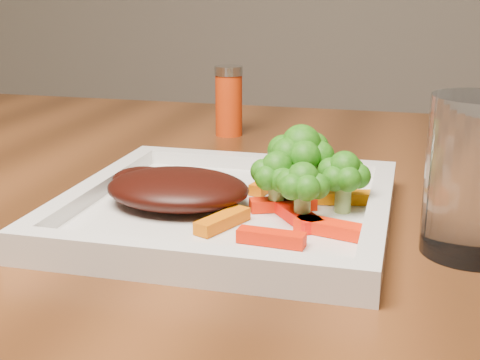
% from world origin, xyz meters
% --- Properties ---
extents(plate, '(0.27, 0.27, 0.01)m').
position_xyz_m(plate, '(-0.02, -0.29, 0.76)').
color(plate, silver).
rests_on(plate, dining_table).
extents(steak, '(0.13, 0.10, 0.03)m').
position_xyz_m(steak, '(-0.07, -0.29, 0.78)').
color(steak, black).
rests_on(steak, plate).
extents(broccoli_0, '(0.07, 0.07, 0.07)m').
position_xyz_m(broccoli_0, '(0.03, -0.26, 0.80)').
color(broccoli_0, '#265D0F').
rests_on(broccoli_0, plate).
extents(broccoli_1, '(0.05, 0.05, 0.06)m').
position_xyz_m(broccoli_1, '(0.07, -0.28, 0.79)').
color(broccoli_1, '#377A14').
rests_on(broccoli_1, plate).
extents(broccoli_2, '(0.05, 0.05, 0.06)m').
position_xyz_m(broccoli_2, '(0.05, -0.31, 0.79)').
color(broccoli_2, '#155E0F').
rests_on(broccoli_2, plate).
extents(broccoli_3, '(0.05, 0.05, 0.06)m').
position_xyz_m(broccoli_3, '(0.02, -0.29, 0.79)').
color(broccoli_3, '#3B7A14').
rests_on(broccoli_3, plate).
extents(carrot_0, '(0.05, 0.02, 0.01)m').
position_xyz_m(carrot_0, '(0.03, -0.36, 0.77)').
color(carrot_0, red).
rests_on(carrot_0, plate).
extents(carrot_1, '(0.06, 0.03, 0.01)m').
position_xyz_m(carrot_1, '(0.07, -0.33, 0.77)').
color(carrot_1, '#FA2204').
rests_on(carrot_1, plate).
extents(carrot_2, '(0.03, 0.06, 0.01)m').
position_xyz_m(carrot_2, '(-0.01, -0.34, 0.77)').
color(carrot_2, '#D15F03').
rests_on(carrot_2, plate).
extents(carrot_3, '(0.06, 0.03, 0.01)m').
position_xyz_m(carrot_3, '(0.08, -0.25, 0.77)').
color(carrot_3, orange).
rests_on(carrot_3, plate).
extents(carrot_4, '(0.02, 0.05, 0.01)m').
position_xyz_m(carrot_4, '(-0.00, -0.23, 0.77)').
color(carrot_4, '#D35903').
rests_on(carrot_4, plate).
extents(carrot_5, '(0.05, 0.06, 0.01)m').
position_xyz_m(carrot_5, '(0.04, -0.31, 0.77)').
color(carrot_5, '#FF1104').
rests_on(carrot_5, plate).
extents(carrot_6, '(0.06, 0.04, 0.01)m').
position_xyz_m(carrot_6, '(0.02, -0.28, 0.77)').
color(carrot_6, red).
rests_on(carrot_6, plate).
extents(spice_shaker, '(0.04, 0.04, 0.09)m').
position_xyz_m(spice_shaker, '(-0.11, 0.03, 0.80)').
color(spice_shaker, red).
rests_on(spice_shaker, dining_table).
extents(drinking_glass, '(0.08, 0.08, 0.12)m').
position_xyz_m(drinking_glass, '(0.18, -0.31, 0.81)').
color(drinking_glass, white).
rests_on(drinking_glass, dining_table).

